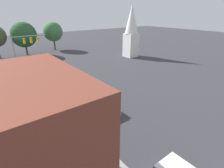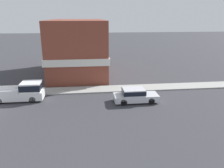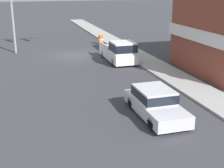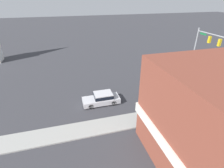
% 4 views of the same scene
% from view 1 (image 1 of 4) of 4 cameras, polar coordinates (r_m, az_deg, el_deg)
% --- Properties ---
extents(far_signal_assembly, '(6.49, 0.49, 6.85)m').
position_cam_1_polar(far_signal_assembly, '(38.97, -26.49, 11.77)').
color(far_signal_assembly, gray).
rests_on(far_signal_assembly, ground).
extents(car_lead, '(1.86, 4.60, 1.46)m').
position_cam_1_polar(car_lead, '(20.29, -3.05, -7.11)').
color(car_lead, black).
rests_on(car_lead, ground).
extents(church_steeple, '(3.24, 3.24, 12.62)m').
position_cam_1_polar(church_steeple, '(45.00, 6.35, 17.17)').
color(church_steeple, white).
rests_on(church_steeple, ground).
extents(backdrop_tree_left_mid, '(6.38, 6.38, 8.41)m').
position_cam_1_polar(backdrop_tree_left_mid, '(51.82, -26.86, 14.14)').
color(backdrop_tree_left_mid, '#4C3823').
rests_on(backdrop_tree_left_mid, ground).
extents(backdrop_tree_center, '(5.52, 5.52, 8.02)m').
position_cam_1_polar(backdrop_tree_center, '(56.06, -18.70, 15.84)').
color(backdrop_tree_center, '#4C3823').
rests_on(backdrop_tree_center, ground).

